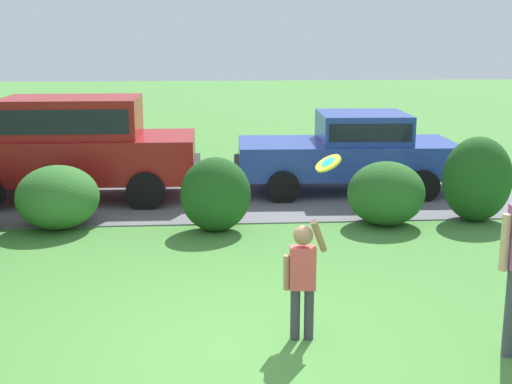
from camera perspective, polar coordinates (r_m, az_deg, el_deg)
ground_plane at (r=7.09m, az=-1.41°, el=-12.73°), size 80.00×80.00×0.00m
driveway_strip at (r=13.53m, az=-2.79°, el=-0.16°), size 28.00×4.40×0.02m
shrub_centre_left at (r=11.53m, az=-16.09°, el=-0.56°), size 1.32×1.32×1.02m
shrub_centre at (r=10.92m, az=-3.35°, el=-0.20°), size 1.11×0.93×1.19m
shrub_centre_right at (r=11.47m, az=10.65°, el=-0.12°), size 1.27×1.13×1.05m
shrub_far_end at (r=12.04m, az=17.75°, el=1.01°), size 1.16×0.96×1.42m
parked_sedan at (r=13.77m, az=7.81°, el=3.52°), size 4.46×2.21×1.56m
parked_suv at (r=13.41m, az=-14.80°, el=3.96°), size 4.71×2.11×1.92m
child_thrower at (r=7.03m, az=3.87°, el=-6.65°), size 0.46×0.25×1.29m
frisbee at (r=7.08m, az=5.97°, el=2.38°), size 0.28×0.28×0.20m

